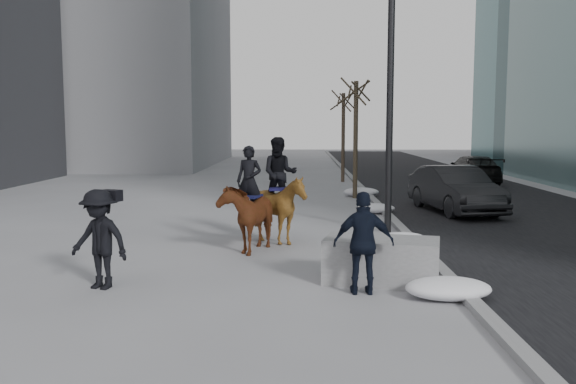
{
  "coord_description": "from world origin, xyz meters",
  "views": [
    {
      "loc": [
        0.25,
        -11.18,
        2.87
      ],
      "look_at": [
        0.0,
        1.2,
        1.5
      ],
      "focal_mm": 38.0,
      "sensor_mm": 36.0,
      "label": 1
    }
  ],
  "objects_px": {
    "planter": "(381,261)",
    "mounted_left": "(249,212)",
    "mounted_right": "(279,201)",
    "car_near": "(455,189)"
  },
  "relations": [
    {
      "from": "car_near",
      "to": "mounted_right",
      "type": "bearing_deg",
      "value": -145.89
    },
    {
      "from": "planter",
      "to": "mounted_left",
      "type": "height_order",
      "value": "mounted_left"
    },
    {
      "from": "planter",
      "to": "mounted_left",
      "type": "xyz_separation_m",
      "value": [
        -2.66,
        2.87,
        0.48
      ]
    },
    {
      "from": "car_near",
      "to": "mounted_left",
      "type": "distance_m",
      "value": 8.79
    },
    {
      "from": "planter",
      "to": "car_near",
      "type": "height_order",
      "value": "car_near"
    },
    {
      "from": "mounted_right",
      "to": "car_near",
      "type": "bearing_deg",
      "value": 44.02
    },
    {
      "from": "car_near",
      "to": "mounted_left",
      "type": "height_order",
      "value": "mounted_left"
    },
    {
      "from": "planter",
      "to": "mounted_right",
      "type": "relative_size",
      "value": 0.79
    },
    {
      "from": "planter",
      "to": "mounted_left",
      "type": "relative_size",
      "value": 0.85
    },
    {
      "from": "car_near",
      "to": "mounted_right",
      "type": "height_order",
      "value": "mounted_right"
    }
  ]
}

